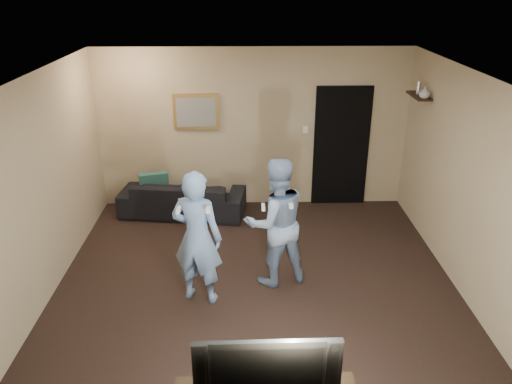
{
  "coord_description": "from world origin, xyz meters",
  "views": [
    {
      "loc": [
        -0.12,
        -5.3,
        3.59
      ],
      "look_at": [
        0.0,
        0.3,
        1.15
      ],
      "focal_mm": 35.0,
      "sensor_mm": 36.0,
      "label": 1
    }
  ],
  "objects_px": {
    "wii_player_left": "(197,238)",
    "television": "(266,365)",
    "wii_player_right": "(276,222)",
    "sofa": "(183,197)"
  },
  "relations": [
    {
      "from": "wii_player_left",
      "to": "television",
      "type": "bearing_deg",
      "value": -71.02
    },
    {
      "from": "television",
      "to": "wii_player_left",
      "type": "bearing_deg",
      "value": 108.08
    },
    {
      "from": "television",
      "to": "wii_player_right",
      "type": "distance_m",
      "value": 2.45
    },
    {
      "from": "wii_player_left",
      "to": "wii_player_right",
      "type": "distance_m",
      "value": 1.0
    },
    {
      "from": "sofa",
      "to": "wii_player_right",
      "type": "bearing_deg",
      "value": 132.53
    },
    {
      "from": "television",
      "to": "wii_player_right",
      "type": "height_order",
      "value": "wii_player_right"
    },
    {
      "from": "sofa",
      "to": "television",
      "type": "distance_m",
      "value": 4.59
    },
    {
      "from": "sofa",
      "to": "wii_player_right",
      "type": "distance_m",
      "value": 2.46
    },
    {
      "from": "wii_player_left",
      "to": "wii_player_right",
      "type": "height_order",
      "value": "wii_player_right"
    },
    {
      "from": "sofa",
      "to": "wii_player_left",
      "type": "xyz_separation_m",
      "value": [
        0.46,
        -2.34,
        0.53
      ]
    }
  ]
}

